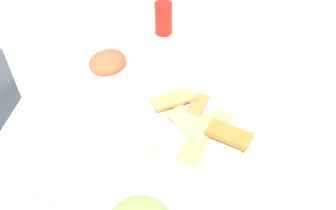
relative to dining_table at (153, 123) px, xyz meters
The scene contains 4 objects.
dining_table is the anchor object (origin of this frame).
pide_platter 0.18m from the dining_table, 116.52° to the right, with size 0.32×0.33×0.04m.
salad_plate_rice 0.25m from the dining_table, 51.15° to the left, with size 0.22×0.22×0.06m.
soda_can 0.41m from the dining_table, ahead, with size 0.07×0.07×0.12m, color red.
Camera 1 is at (-0.77, -0.18, 1.57)m, focal length 39.10 mm.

